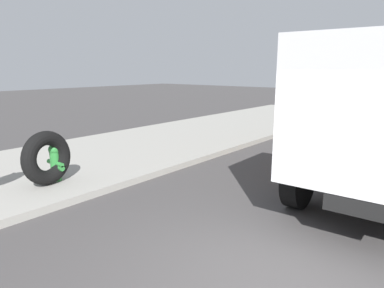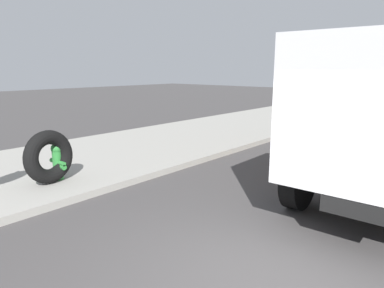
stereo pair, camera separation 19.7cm
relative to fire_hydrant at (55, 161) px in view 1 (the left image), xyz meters
name	(u,v)px [view 1 (the left image)]	position (x,y,z in m)	size (l,w,h in m)	color
sidewalk_curb	(9,177)	(-0.43, 1.34, -0.50)	(36.00, 5.00, 0.15)	#99968E
fire_hydrant	(55,161)	(0.00, 0.00, 0.00)	(0.24, 0.54, 0.80)	#2D8438
loose_tire	(47,158)	(-0.23, -0.09, 0.14)	(1.12, 1.12, 0.30)	black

